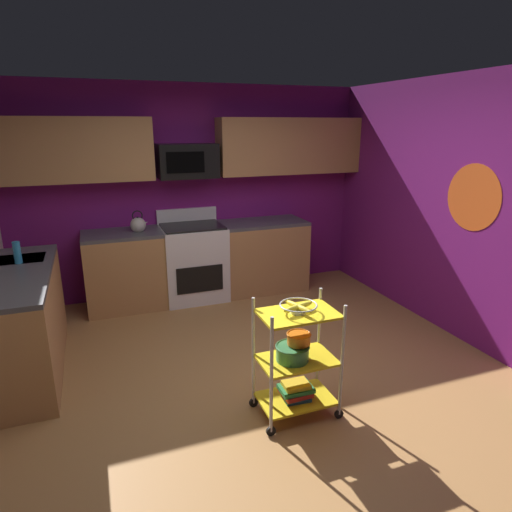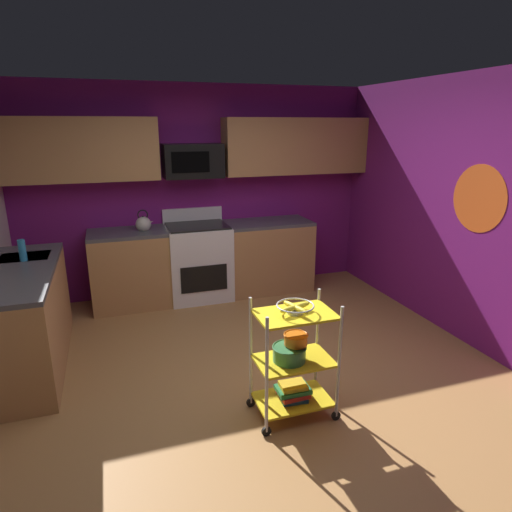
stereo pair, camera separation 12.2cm
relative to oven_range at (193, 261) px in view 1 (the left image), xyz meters
The scene contains 15 objects.
floor 2.16m from the oven_range, 87.35° to the right, with size 4.40×4.80×0.04m, color #A87542.
wall_back 0.89m from the oven_range, 73.35° to the left, with size 4.52×0.06×2.60m, color #751970.
wall_right 3.24m from the oven_range, 42.11° to the right, with size 0.06×4.80×2.60m, color #751970.
wall_flower_decal 3.20m from the oven_range, 41.09° to the right, with size 0.64×0.64×0.00m, color #E5591E.
counter_run 0.79m from the oven_range, 144.90° to the right, with size 3.58×2.32×0.92m.
oven_range is the anchor object (origin of this frame).
upper_cabinets 1.38m from the oven_range, 47.73° to the left, with size 4.40×0.33×0.70m.
microwave 1.23m from the oven_range, 90.26° to the left, with size 0.70×0.39×0.40m.
rolling_cart 2.59m from the oven_range, 85.80° to the right, with size 0.62×0.38×0.91m.
fruit_bowl 2.62m from the oven_range, 85.80° to the right, with size 0.27×0.27×0.07m.
mixing_bowl_large 2.59m from the oven_range, 86.62° to the right, with size 0.25×0.25×0.11m.
mixing_bowl_small 2.59m from the oven_range, 85.41° to the right, with size 0.18×0.18×0.08m.
book_stack 2.61m from the oven_range, 85.80° to the right, with size 0.25×0.20×0.13m.
kettle 0.82m from the oven_range, behind, with size 0.21×0.18×0.26m.
dish_soap_bottle 2.07m from the oven_range, 153.11° to the right, with size 0.06×0.06×0.20m, color #2D8CBF.
Camera 1 is at (-1.21, -3.09, 2.12)m, focal length 30.99 mm.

